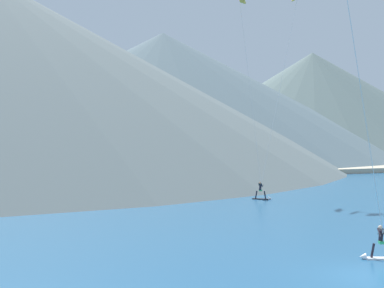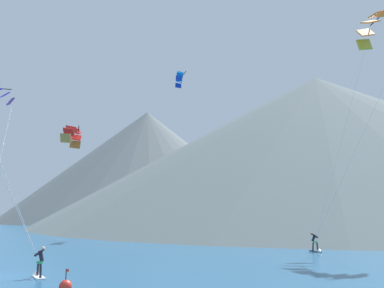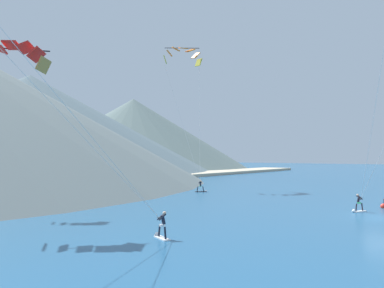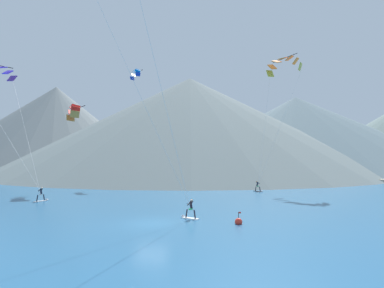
{
  "view_description": "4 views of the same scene",
  "coord_description": "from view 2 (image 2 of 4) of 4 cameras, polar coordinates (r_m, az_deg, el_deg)",
  "views": [
    {
      "loc": [
        -15.02,
        -17.35,
        5.88
      ],
      "look_at": [
        -2.75,
        12.6,
        5.22
      ],
      "focal_mm": 50.0,
      "sensor_mm": 36.0,
      "label": 1
    },
    {
      "loc": [
        22.32,
        -10.94,
        3.41
      ],
      "look_at": [
        2.84,
        14.73,
        8.39
      ],
      "focal_mm": 40.0,
      "sensor_mm": 36.0,
      "label": 2
    },
    {
      "loc": [
        -32.88,
        -6.26,
        4.98
      ],
      "look_at": [
        -1.54,
        17.81,
        6.2
      ],
      "focal_mm": 35.0,
      "sensor_mm": 36.0,
      "label": 3
    },
    {
      "loc": [
        7.13,
        -21.68,
        4.79
      ],
      "look_at": [
        0.0,
        16.47,
        6.78
      ],
      "focal_mm": 28.0,
      "sensor_mm": 36.0,
      "label": 4
    }
  ],
  "objects": [
    {
      "name": "kitesurfer_near_lead",
      "position": [
        37.55,
        16.21,
        -12.96
      ],
      "size": [
        1.54,
        1.48,
        1.65
      ],
      "color": "black",
      "rests_on": "ground"
    },
    {
      "name": "kitesurfer_near_trail",
      "position": [
        24.18,
        -19.76,
        -15.37
      ],
      "size": [
        1.75,
        1.07,
        1.64
      ],
      "color": "white",
      "rests_on": "ground"
    },
    {
      "name": "parafoil_kite_near_lead",
      "position": [
        46.48,
        23.87,
        14.38
      ],
      "size": [
        7.63,
        9.39,
        21.14
      ],
      "color": "gold"
    },
    {
      "name": "parafoil_kite_distant_high_outer",
      "position": [
        62.98,
        -1.65,
        8.83
      ],
      "size": [
        3.54,
        3.6,
        1.73
      ],
      "color": "#1333B8"
    },
    {
      "name": "parafoil_kite_distant_low_drift",
      "position": [
        53.14,
        -15.62,
        1.24
      ],
      "size": [
        4.76,
        4.9,
        2.28
      ],
      "color": "#B77D32"
    },
    {
      "name": "race_marker_buoy",
      "position": [
        20.16,
        -16.51,
        -17.74
      ],
      "size": [
        0.56,
        0.56,
        1.02
      ],
      "color": "red",
      "rests_on": "ground"
    },
    {
      "name": "shoreline_strip",
      "position": [
        65.1,
        17.43,
        -11.09
      ],
      "size": [
        180.0,
        10.0,
        0.7
      ],
      "primitive_type": "cube",
      "color": "beige",
      "rests_on": "ground"
    },
    {
      "name": "shore_building_promenade_mid",
      "position": [
        67.2,
        19.71,
        -9.0
      ],
      "size": [
        8.91,
        6.98,
        5.11
      ],
      "color": "#B7AD9E",
      "rests_on": "ground"
    },
    {
      "name": "shore_building_quay_east",
      "position": [
        73.09,
        11.31,
        -8.89
      ],
      "size": [
        6.66,
        6.45,
        6.12
      ],
      "color": "silver",
      "rests_on": "ground"
    },
    {
      "name": "shore_building_quay_west",
      "position": [
        75.21,
        4.35,
        -8.72
      ],
      "size": [
        5.86,
        5.83,
        6.9
      ],
      "color": "silver",
      "rests_on": "ground"
    },
    {
      "name": "mountain_peak_east_shoulder",
      "position": [
        133.54,
        -6.1,
        -2.89
      ],
      "size": [
        85.8,
        85.8,
        34.05
      ],
      "color": "slate",
      "rests_on": "ground"
    },
    {
      "name": "mountain_peak_far_spur",
      "position": [
        103.65,
        16.53,
        -0.71
      ],
      "size": [
        126.32,
        126.32,
        34.65
      ],
      "color": "slate",
      "rests_on": "ground"
    }
  ]
}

